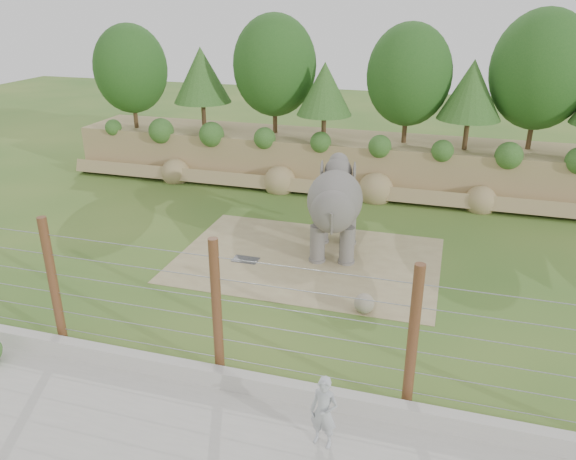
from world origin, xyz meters
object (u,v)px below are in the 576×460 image
(stone_ball, at_px, (364,303))
(elephant, at_px, (334,212))
(barrier_fence, at_px, (217,309))
(zookeeper, at_px, (324,412))

(stone_ball, bearing_deg, elephant, 114.38)
(stone_ball, xyz_separation_m, barrier_fence, (-3.24, -4.20, 1.65))
(stone_ball, distance_m, barrier_fence, 5.55)
(stone_ball, height_order, barrier_fence, barrier_fence)
(elephant, relative_size, barrier_fence, 0.21)
(elephant, xyz_separation_m, barrier_fence, (-1.30, -8.48, 0.27))
(barrier_fence, relative_size, zookeeper, 11.31)
(elephant, xyz_separation_m, zookeeper, (1.99, -10.24, -0.83))
(barrier_fence, bearing_deg, zookeeper, -28.16)
(barrier_fence, bearing_deg, stone_ball, 52.36)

